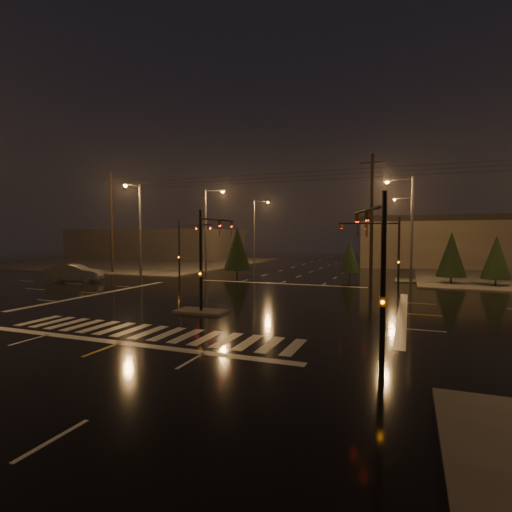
% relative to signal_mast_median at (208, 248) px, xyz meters
% --- Properties ---
extents(ground, '(140.00, 140.00, 0.00)m').
position_rel_signal_mast_median_xyz_m(ground, '(-0.00, 3.07, -3.75)').
color(ground, black).
rests_on(ground, ground).
extents(sidewalk_nw, '(36.00, 36.00, 0.12)m').
position_rel_signal_mast_median_xyz_m(sidewalk_nw, '(-30.00, 33.07, -3.69)').
color(sidewalk_nw, '#4B4843').
rests_on(sidewalk_nw, ground).
extents(median_island, '(3.00, 1.60, 0.15)m').
position_rel_signal_mast_median_xyz_m(median_island, '(-0.00, -0.93, -3.68)').
color(median_island, '#4B4843').
rests_on(median_island, ground).
extents(crosswalk, '(15.00, 2.60, 0.01)m').
position_rel_signal_mast_median_xyz_m(crosswalk, '(-0.00, -5.93, -3.75)').
color(crosswalk, beige).
rests_on(crosswalk, ground).
extents(stop_bar_near, '(16.00, 0.50, 0.01)m').
position_rel_signal_mast_median_xyz_m(stop_bar_near, '(-0.00, -7.93, -3.75)').
color(stop_bar_near, beige).
rests_on(stop_bar_near, ground).
extents(stop_bar_far, '(16.00, 0.50, 0.01)m').
position_rel_signal_mast_median_xyz_m(stop_bar_far, '(-0.00, 14.07, -3.75)').
color(stop_bar_far, beige).
rests_on(stop_bar_far, ground).
extents(commercial_block, '(30.00, 18.00, 5.60)m').
position_rel_signal_mast_median_xyz_m(commercial_block, '(-35.00, 45.07, -0.95)').
color(commercial_block, '#413C39').
rests_on(commercial_block, ground).
extents(signal_mast_median, '(0.25, 4.59, 6.00)m').
position_rel_signal_mast_median_xyz_m(signal_mast_median, '(0.00, 0.00, 0.00)').
color(signal_mast_median, black).
rests_on(signal_mast_median, ground).
extents(signal_mast_ne, '(4.84, 1.86, 6.00)m').
position_rel_signal_mast_median_xyz_m(signal_mast_ne, '(9.50, 13.21, 0.04)').
color(signal_mast_ne, black).
rests_on(signal_mast_ne, ground).
extents(signal_mast_nw, '(4.84, 1.86, 6.00)m').
position_rel_signal_mast_median_xyz_m(signal_mast_nw, '(-9.50, 13.21, 0.04)').
color(signal_mast_nw, black).
rests_on(signal_mast_nw, ground).
extents(signal_mast_se, '(1.55, 3.87, 6.00)m').
position_rel_signal_mast_median_xyz_m(signal_mast_se, '(10.23, -6.68, -0.04)').
color(signal_mast_se, black).
rests_on(signal_mast_se, ground).
extents(streetlight_1, '(2.77, 0.32, 10.00)m').
position_rel_signal_mast_median_xyz_m(streetlight_1, '(-11.18, 21.07, 2.05)').
color(streetlight_1, '#38383A').
rests_on(streetlight_1, ground).
extents(streetlight_2, '(2.77, 0.32, 10.00)m').
position_rel_signal_mast_median_xyz_m(streetlight_2, '(-11.18, 37.07, 2.05)').
color(streetlight_2, '#38383A').
rests_on(streetlight_2, ground).
extents(streetlight_3, '(2.77, 0.32, 10.00)m').
position_rel_signal_mast_median_xyz_m(streetlight_3, '(11.18, 19.07, 2.05)').
color(streetlight_3, '#38383A').
rests_on(streetlight_3, ground).
extents(streetlight_4, '(2.77, 0.32, 10.00)m').
position_rel_signal_mast_median_xyz_m(streetlight_4, '(11.18, 39.07, 2.05)').
color(streetlight_4, '#38383A').
rests_on(streetlight_4, ground).
extents(streetlight_5, '(0.32, 2.77, 10.00)m').
position_rel_signal_mast_median_xyz_m(streetlight_5, '(-16.00, 14.26, 2.05)').
color(streetlight_5, '#38383A').
rests_on(streetlight_5, ground).
extents(utility_pole_0, '(2.20, 0.32, 12.00)m').
position_rel_signal_mast_median_xyz_m(utility_pole_0, '(-22.00, 17.07, 2.38)').
color(utility_pole_0, black).
rests_on(utility_pole_0, ground).
extents(utility_pole_1, '(2.20, 0.32, 12.00)m').
position_rel_signal_mast_median_xyz_m(utility_pole_1, '(8.00, 17.07, 2.38)').
color(utility_pole_1, black).
rests_on(utility_pole_1, ground).
extents(conifer_0, '(2.66, 2.66, 4.85)m').
position_rel_signal_mast_median_xyz_m(conifer_0, '(14.95, 19.43, -0.98)').
color(conifer_0, black).
rests_on(conifer_0, ground).
extents(conifer_1, '(2.45, 2.45, 4.53)m').
position_rel_signal_mast_median_xyz_m(conifer_1, '(18.41, 18.67, -1.14)').
color(conifer_1, black).
rests_on(conifer_1, ground).
extents(conifer_3, '(3.02, 3.02, 5.42)m').
position_rel_signal_mast_median_xyz_m(conifer_3, '(-6.41, 18.88, -0.69)').
color(conifer_3, black).
rests_on(conifer_3, ground).
extents(conifer_4, '(2.10, 2.10, 3.98)m').
position_rel_signal_mast_median_xyz_m(conifer_4, '(5.63, 20.11, -1.42)').
color(conifer_4, black).
rests_on(conifer_4, ground).
extents(car_crossing, '(5.50, 3.58, 1.71)m').
position_rel_signal_mast_median_xyz_m(car_crossing, '(-19.27, 8.55, -2.90)').
color(car_crossing, '#525359').
rests_on(car_crossing, ground).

